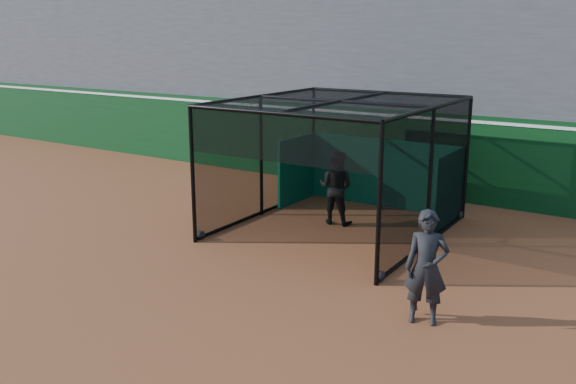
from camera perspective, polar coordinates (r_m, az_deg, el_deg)
The scene contains 6 objects.
ground at distance 12.43m, azimuth -7.97°, elevation -7.74°, with size 120.00×120.00×0.00m, color brown.
outfield_wall at distance 19.06m, azimuth 8.84°, elevation 4.07°, with size 50.00×0.50×2.50m.
grandstand at distance 22.25m, azimuth 13.30°, elevation 13.59°, with size 50.00×7.85×8.95m.
batting_cage at distance 14.81m, azimuth 4.78°, elevation 2.35°, with size 4.70×5.43×3.16m.
batter at distance 15.43m, azimuth 4.50°, elevation 0.44°, with size 0.92×0.71×1.88m, color black.
on_deck_player at distance 10.32m, azimuth 12.82°, elevation -6.92°, with size 0.82×0.66×1.94m.
Camera 1 is at (7.64, -8.63, 4.67)m, focal length 38.00 mm.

